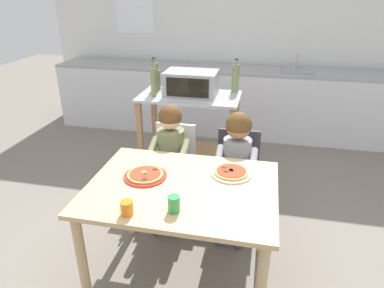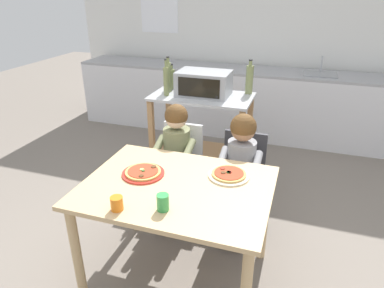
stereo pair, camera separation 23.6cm
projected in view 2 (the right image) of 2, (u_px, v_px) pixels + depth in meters
name	position (u px, v px, depth m)	size (l,w,h in m)	color
ground_plane	(221.00, 187.00, 3.55)	(12.44, 12.44, 0.00)	slate
back_wall_tiled	(259.00, 28.00, 4.65)	(5.29, 0.13, 2.70)	white
kitchen_counter	(250.00, 102.00, 4.67)	(4.76, 0.60, 1.08)	silver
kitchen_island_cart	(201.00, 126.00, 3.46)	(0.96, 0.54, 0.92)	#B7BABF
toaster_oven	(204.00, 83.00, 3.29)	(0.49, 0.34, 0.23)	#999BA0
bottle_clear_vinegar	(249.00, 79.00, 3.33)	(0.07, 0.07, 0.33)	olive
bottle_brown_beer	(166.00, 81.00, 3.27)	(0.05, 0.05, 0.35)	olive
bottle_squat_spirits	(171.00, 78.00, 3.50)	(0.08, 0.08, 0.25)	olive
bottle_slim_sauce	(168.00, 76.00, 3.39)	(0.06, 0.06, 0.34)	olive
dining_table	(177.00, 200.00, 2.21)	(1.17, 0.88, 0.75)	tan
dining_chair_left	(180.00, 164.00, 2.99)	(0.36, 0.36, 0.81)	silver
dining_chair_right	(241.00, 175.00, 2.81)	(0.36, 0.36, 0.81)	#333338
child_in_olive_shirt	(174.00, 151.00, 2.81)	(0.32, 0.42, 1.02)	#424C6B
child_in_grey_shirt	(240.00, 162.00, 2.63)	(0.32, 0.42, 1.01)	#424C6B
pizza_plate_red_rimmed	(143.00, 173.00, 2.28)	(0.28, 0.28, 0.03)	red
pizza_plate_cream	(229.00, 175.00, 2.26)	(0.27, 0.27, 0.03)	beige
drinking_cup_orange	(117.00, 203.00, 1.91)	(0.07, 0.07, 0.08)	orange
drinking_cup_green	(163.00, 202.00, 1.91)	(0.07, 0.07, 0.10)	green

